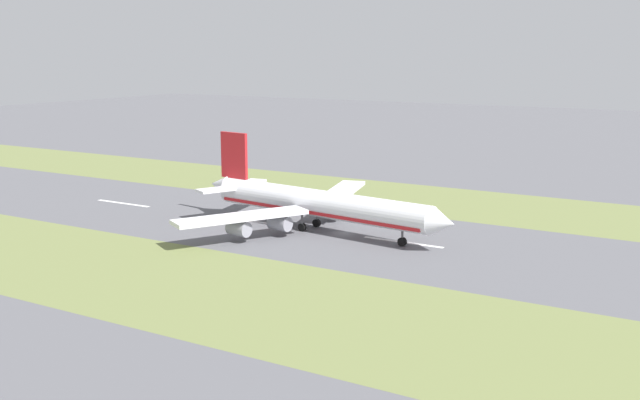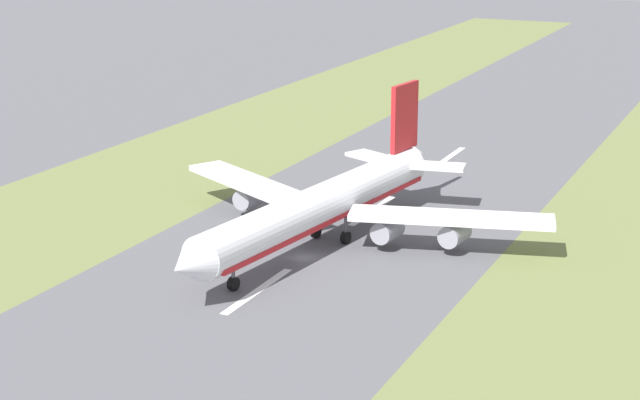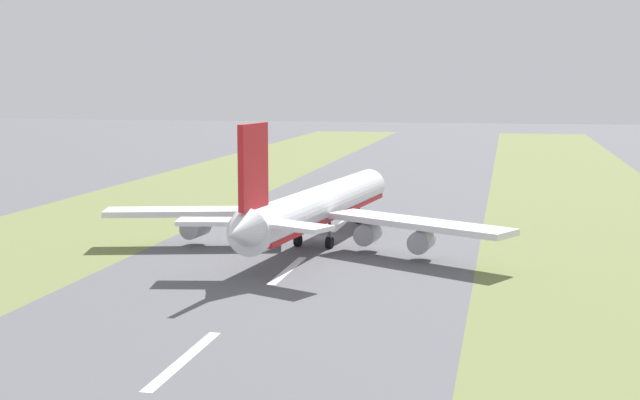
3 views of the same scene
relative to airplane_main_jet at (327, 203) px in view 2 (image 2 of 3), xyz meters
The scene contains 7 objects.
ground_plane 9.57m from the airplane_main_jet, 89.97° to the left, with size 800.00×800.00×0.00m, color #56565B.
grass_median_west 46.00m from the airplane_main_jet, behind, with size 40.00×600.00×0.01m, color olive.
grass_median_east 46.01m from the airplane_main_jet, ahead, with size 40.00×600.00×0.01m, color olive.
centreline_dash_near 58.42m from the airplane_main_jet, 90.00° to the right, with size 1.20×18.00×0.01m, color silver.
centreline_dash_mid 19.08m from the airplane_main_jet, 89.99° to the right, with size 1.20×18.00×0.01m, color silver.
centreline_dash_far 22.70m from the airplane_main_jet, 89.99° to the left, with size 1.20×18.00×0.01m, color silver.
airplane_main_jet is the anchor object (origin of this frame).
Camera 2 is at (-61.49, 129.26, 49.74)m, focal length 60.00 mm.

